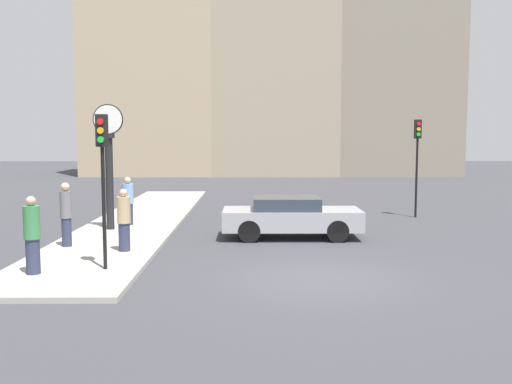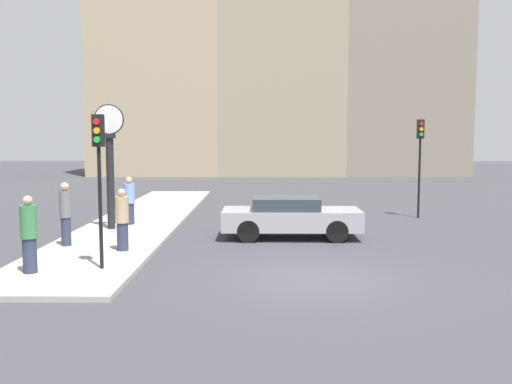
{
  "view_description": "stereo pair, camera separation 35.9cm",
  "coord_description": "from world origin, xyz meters",
  "px_view_note": "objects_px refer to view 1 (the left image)",
  "views": [
    {
      "loc": [
        -1.51,
        -13.03,
        3.33
      ],
      "look_at": [
        -1.4,
        5.9,
        1.44
      ],
      "focal_mm": 40.0,
      "sensor_mm": 36.0,
      "label": 1
    },
    {
      "loc": [
        -1.15,
        -13.03,
        3.33
      ],
      "look_at": [
        -1.4,
        5.9,
        1.44
      ],
      "focal_mm": 40.0,
      "sensor_mm": 36.0,
      "label": 2
    }
  ],
  "objects_px": {
    "traffic_light_near": "(103,159)",
    "pedestrian_blue_stripe": "(128,201)",
    "pedestrian_green_hoodie": "(32,235)",
    "pedestrian_tan_coat": "(124,220)",
    "traffic_light_far": "(417,148)",
    "street_clock": "(109,163)",
    "pedestrian_grey_jacket": "(66,214)",
    "sedan_car": "(291,216)"
  },
  "relations": [
    {
      "from": "street_clock",
      "to": "pedestrian_blue_stripe",
      "type": "bearing_deg",
      "value": 68.56
    },
    {
      "from": "pedestrian_grey_jacket",
      "to": "pedestrian_blue_stripe",
      "type": "xyz_separation_m",
      "value": [
        0.9,
        4.02,
        -0.09
      ]
    },
    {
      "from": "pedestrian_grey_jacket",
      "to": "street_clock",
      "type": "bearing_deg",
      "value": 80.38
    },
    {
      "from": "traffic_light_far",
      "to": "pedestrian_blue_stripe",
      "type": "relative_size",
      "value": 2.3
    },
    {
      "from": "sedan_car",
      "to": "pedestrian_blue_stripe",
      "type": "relative_size",
      "value": 2.59
    },
    {
      "from": "traffic_light_far",
      "to": "street_clock",
      "type": "xyz_separation_m",
      "value": [
        -11.48,
        -3.64,
        -0.43
      ]
    },
    {
      "from": "sedan_car",
      "to": "traffic_light_far",
      "type": "bearing_deg",
      "value": 40.64
    },
    {
      "from": "street_clock",
      "to": "pedestrian_green_hoodie",
      "type": "relative_size",
      "value": 2.34
    },
    {
      "from": "pedestrian_grey_jacket",
      "to": "pedestrian_green_hoodie",
      "type": "xyz_separation_m",
      "value": [
        0.29,
        -3.28,
        -0.04
      ]
    },
    {
      "from": "pedestrian_blue_stripe",
      "to": "pedestrian_green_hoodie",
      "type": "relative_size",
      "value": 0.95
    },
    {
      "from": "street_clock",
      "to": "pedestrian_green_hoodie",
      "type": "bearing_deg",
      "value": -92.05
    },
    {
      "from": "street_clock",
      "to": "traffic_light_far",
      "type": "bearing_deg",
      "value": 17.6
    },
    {
      "from": "sedan_car",
      "to": "traffic_light_far",
      "type": "xyz_separation_m",
      "value": [
        5.4,
        4.63,
        2.11
      ]
    },
    {
      "from": "traffic_light_near",
      "to": "pedestrian_grey_jacket",
      "type": "xyz_separation_m",
      "value": [
        -1.83,
        2.82,
        -1.7
      ]
    },
    {
      "from": "pedestrian_tan_coat",
      "to": "street_clock",
      "type": "bearing_deg",
      "value": 109.4
    },
    {
      "from": "traffic_light_far",
      "to": "street_clock",
      "type": "bearing_deg",
      "value": -162.4
    },
    {
      "from": "traffic_light_far",
      "to": "pedestrian_green_hoodie",
      "type": "bearing_deg",
      "value": -139.67
    },
    {
      "from": "traffic_light_far",
      "to": "street_clock",
      "type": "distance_m",
      "value": 12.05
    },
    {
      "from": "traffic_light_far",
      "to": "pedestrian_tan_coat",
      "type": "distance_m",
      "value": 12.68
    },
    {
      "from": "street_clock",
      "to": "pedestrian_blue_stripe",
      "type": "distance_m",
      "value": 1.78
    },
    {
      "from": "traffic_light_near",
      "to": "pedestrian_tan_coat",
      "type": "distance_m",
      "value": 2.79
    },
    {
      "from": "sedan_car",
      "to": "pedestrian_grey_jacket",
      "type": "distance_m",
      "value": 6.91
    },
    {
      "from": "pedestrian_blue_stripe",
      "to": "pedestrian_tan_coat",
      "type": "relative_size",
      "value": 0.99
    },
    {
      "from": "traffic_light_near",
      "to": "pedestrian_blue_stripe",
      "type": "bearing_deg",
      "value": 97.72
    },
    {
      "from": "pedestrian_grey_jacket",
      "to": "pedestrian_green_hoodie",
      "type": "distance_m",
      "value": 3.29
    },
    {
      "from": "street_clock",
      "to": "pedestrian_grey_jacket",
      "type": "height_order",
      "value": "street_clock"
    },
    {
      "from": "pedestrian_green_hoodie",
      "to": "pedestrian_tan_coat",
      "type": "relative_size",
      "value": 1.05
    },
    {
      "from": "pedestrian_grey_jacket",
      "to": "pedestrian_tan_coat",
      "type": "bearing_deg",
      "value": -20.35
    },
    {
      "from": "pedestrian_tan_coat",
      "to": "pedestrian_grey_jacket",
      "type": "bearing_deg",
      "value": 159.65
    },
    {
      "from": "pedestrian_grey_jacket",
      "to": "pedestrian_green_hoodie",
      "type": "bearing_deg",
      "value": -85.02
    },
    {
      "from": "street_clock",
      "to": "sedan_car",
      "type": "bearing_deg",
      "value": -9.24
    },
    {
      "from": "sedan_car",
      "to": "street_clock",
      "type": "bearing_deg",
      "value": 170.76
    },
    {
      "from": "pedestrian_tan_coat",
      "to": "pedestrian_blue_stripe",
      "type": "bearing_deg",
      "value": 100.95
    },
    {
      "from": "sedan_car",
      "to": "pedestrian_blue_stripe",
      "type": "xyz_separation_m",
      "value": [
        -5.7,
        1.99,
        0.27
      ]
    },
    {
      "from": "traffic_light_near",
      "to": "pedestrian_green_hoodie",
      "type": "distance_m",
      "value": 2.37
    },
    {
      "from": "pedestrian_grey_jacket",
      "to": "pedestrian_blue_stripe",
      "type": "relative_size",
      "value": 1.08
    },
    {
      "from": "sedan_car",
      "to": "pedestrian_tan_coat",
      "type": "distance_m",
      "value": 5.5
    },
    {
      "from": "traffic_light_far",
      "to": "pedestrian_tan_coat",
      "type": "xyz_separation_m",
      "value": [
        -10.18,
        -7.33,
        -1.83
      ]
    },
    {
      "from": "pedestrian_green_hoodie",
      "to": "pedestrian_tan_coat",
      "type": "distance_m",
      "value": 3.02
    },
    {
      "from": "street_clock",
      "to": "pedestrian_blue_stripe",
      "type": "xyz_separation_m",
      "value": [
        0.39,
        1.0,
        -1.41
      ]
    },
    {
      "from": "traffic_light_far",
      "to": "pedestrian_grey_jacket",
      "type": "height_order",
      "value": "traffic_light_far"
    },
    {
      "from": "traffic_light_near",
      "to": "pedestrian_blue_stripe",
      "type": "relative_size",
      "value": 2.15
    }
  ]
}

